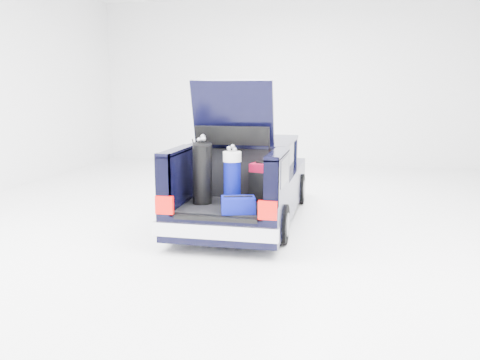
% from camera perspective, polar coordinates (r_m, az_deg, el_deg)
% --- Properties ---
extents(ground, '(14.00, 14.00, 0.00)m').
position_cam_1_polar(ground, '(9.26, 0.65, -4.40)').
color(ground, white).
rests_on(ground, ground).
extents(car, '(1.87, 4.65, 2.47)m').
position_cam_1_polar(car, '(9.21, 0.79, -0.18)').
color(car, black).
rests_on(car, ground).
extents(red_suitcase, '(0.43, 0.34, 0.63)m').
position_cam_1_polar(red_suitcase, '(7.91, 2.61, -0.31)').
color(red_suitcase, maroon).
rests_on(red_suitcase, car).
extents(black_golf_bag, '(0.43, 0.50, 1.06)m').
position_cam_1_polar(black_golf_bag, '(7.70, -4.25, 0.73)').
color(black_golf_bag, black).
rests_on(black_golf_bag, car).
extents(blue_golf_bag, '(0.36, 0.36, 0.92)m').
position_cam_1_polar(blue_golf_bag, '(7.63, -0.88, 0.24)').
color(blue_golf_bag, black).
rests_on(blue_golf_bag, car).
extents(blue_duffel, '(0.54, 0.43, 0.25)m').
position_cam_1_polar(blue_duffel, '(7.23, -0.21, -2.80)').
color(blue_duffel, '#04096C').
rests_on(blue_duffel, car).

